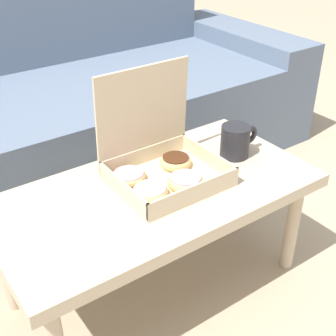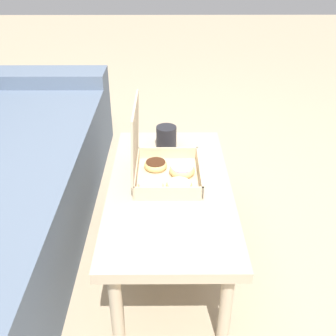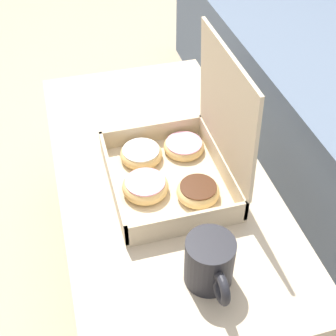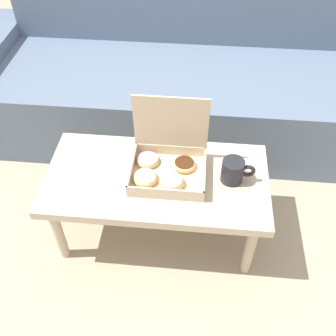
% 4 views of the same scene
% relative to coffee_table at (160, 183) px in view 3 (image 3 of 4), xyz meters
% --- Properties ---
extents(ground_plane, '(12.00, 12.00, 0.00)m').
position_rel_coffee_table_xyz_m(ground_plane, '(0.00, 0.05, -0.34)').
color(ground_plane, tan).
extents(coffee_table, '(0.96, 0.49, 0.39)m').
position_rel_coffee_table_xyz_m(coffee_table, '(0.00, 0.00, 0.00)').
color(coffee_table, '#C6B293').
rests_on(coffee_table, ground_plane).
extents(pastry_box, '(0.32, 0.27, 0.33)m').
position_rel_coffee_table_xyz_m(pastry_box, '(0.04, 0.03, 0.10)').
color(pastry_box, beige).
rests_on(pastry_box, coffee_table).
extents(coffee_mug, '(0.14, 0.09, 0.11)m').
position_rel_coffee_table_xyz_m(coffee_mug, '(0.32, 0.01, 0.10)').
color(coffee_mug, '#232328').
rests_on(coffee_mug, coffee_table).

